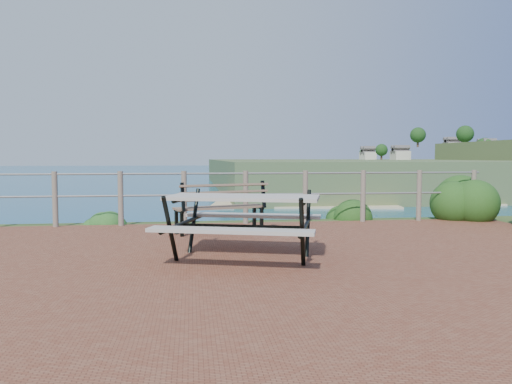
# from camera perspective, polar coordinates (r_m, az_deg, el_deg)

# --- Properties ---
(ground) EXTENTS (10.00, 7.00, 0.12)m
(ground) POSITION_cam_1_polar(r_m,az_deg,el_deg) (6.19, 2.24, -7.88)
(ground) COLOR brown
(ground) RESTS_ON ground
(ocean) EXTENTS (1200.00, 1200.00, 0.00)m
(ocean) POSITION_cam_1_polar(r_m,az_deg,el_deg) (205.98, -7.18, 3.61)
(ocean) COLOR #15667F
(ocean) RESTS_ON ground
(safety_railing) EXTENTS (9.40, 0.10, 1.00)m
(safety_railing) POSITION_cam_1_polar(r_m,az_deg,el_deg) (9.40, -1.19, -0.28)
(safety_railing) COLOR #6B5B4C
(safety_railing) RESTS_ON ground
(picnic_table) EXTENTS (1.99, 1.55, 0.78)m
(picnic_table) POSITION_cam_1_polar(r_m,az_deg,el_deg) (6.16, -1.51, -3.23)
(picnic_table) COLOR #9D988D
(picnic_table) RESTS_ON ground
(park_bench) EXTENTS (1.57, 0.85, 0.86)m
(park_bench) POSITION_cam_1_polar(r_m,az_deg,el_deg) (8.32, -4.16, -0.87)
(park_bench) COLOR brown
(park_bench) RESTS_ON ground
(shrub_right_edge) EXTENTS (1.05, 1.05, 1.50)m
(shrub_right_edge) POSITION_cam_1_polar(r_m,az_deg,el_deg) (11.12, 22.92, -2.90)
(shrub_right_edge) COLOR #234916
(shrub_right_edge) RESTS_ON ground
(shrub_lip_west) EXTENTS (0.66, 0.66, 0.35)m
(shrub_lip_west) POSITION_cam_1_polar(r_m,az_deg,el_deg) (9.90, -16.99, -3.57)
(shrub_lip_west) COLOR #255620
(shrub_lip_west) RESTS_ON ground
(shrub_lip_east) EXTENTS (0.82, 0.82, 0.58)m
(shrub_lip_east) POSITION_cam_1_polar(r_m,az_deg,el_deg) (10.61, 9.90, -2.96)
(shrub_lip_east) COLOR #234916
(shrub_lip_east) RESTS_ON ground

